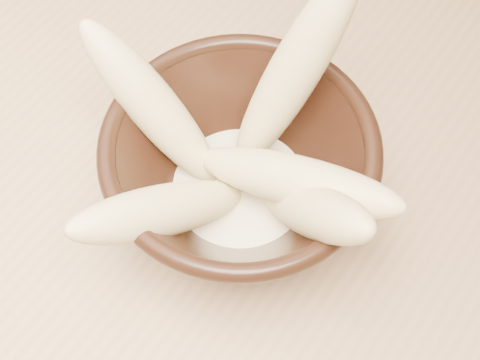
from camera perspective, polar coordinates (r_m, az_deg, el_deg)
name	(u,v)px	position (r m, az deg, el deg)	size (l,w,h in m)	color
table	(215,183)	(0.68, -2.15, -0.29)	(1.20, 0.80, 0.75)	tan
bowl	(240,174)	(0.52, 0.00, 0.51)	(0.21, 0.21, 0.11)	black
milk_puddle	(240,191)	(0.55, 0.00, -0.91)	(0.12, 0.12, 0.02)	beige
banana_upright	(293,74)	(0.50, 4.51, 9.00)	(0.04, 0.04, 0.20)	#F3D98F
banana_left	(153,106)	(0.52, -7.45, 6.28)	(0.04, 0.04, 0.16)	#F3D98F
banana_right	(315,211)	(0.47, 6.41, -2.68)	(0.04, 0.04, 0.15)	#F3D98F
banana_across	(294,181)	(0.49, 4.63, -0.07)	(0.04, 0.04, 0.17)	#F3D98F
banana_front	(163,211)	(0.48, -6.58, -2.61)	(0.04, 0.04, 0.16)	#F3D98F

